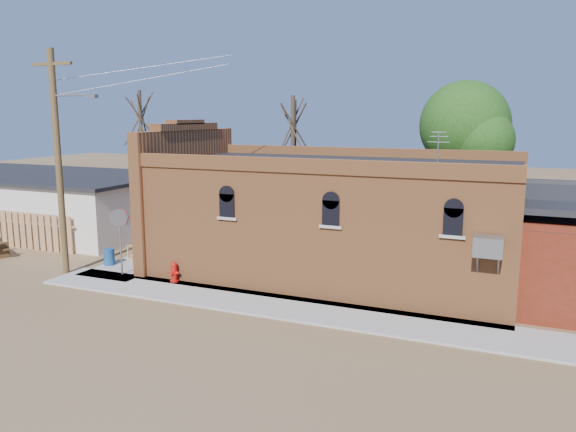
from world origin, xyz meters
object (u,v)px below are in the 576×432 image
at_px(brick_bar, 327,218).
at_px(fire_hydrant, 174,272).
at_px(utility_pole, 59,158).
at_px(trash_barrel, 109,257).
at_px(stop_sign, 120,224).

distance_m(brick_bar, fire_hydrant, 6.45).
relative_size(utility_pole, trash_barrel, 12.63).
bearing_deg(stop_sign, utility_pole, 169.95).
height_order(utility_pole, fire_hydrant, utility_pole).
bearing_deg(utility_pole, stop_sign, 14.50).
xyz_separation_m(brick_bar, stop_sign, (-7.47, -3.69, -0.18)).
height_order(brick_bar, utility_pole, utility_pole).
relative_size(brick_bar, utility_pole, 1.82).
distance_m(brick_bar, trash_barrel, 9.54).
bearing_deg(trash_barrel, fire_hydrant, -13.72).
xyz_separation_m(fire_hydrant, stop_sign, (-2.52, 0.00, 1.69)).
bearing_deg(utility_pole, trash_barrel, 61.74).
xyz_separation_m(stop_sign, trash_barrel, (-1.48, 0.97, -1.73)).
xyz_separation_m(brick_bar, trash_barrel, (-8.94, -2.72, -1.90)).
bearing_deg(trash_barrel, utility_pole, -118.26).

